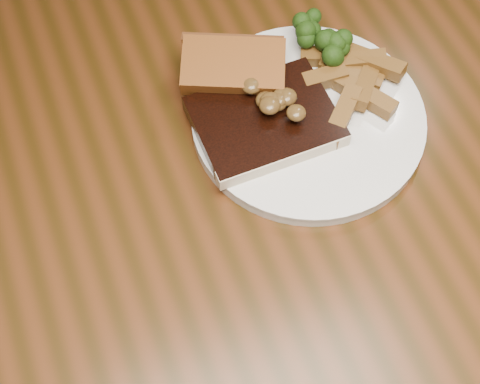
% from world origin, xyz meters
% --- Properties ---
extents(ground, '(4.50, 4.50, 0.00)m').
position_xyz_m(ground, '(0.00, 0.00, 0.00)').
color(ground, '#35200C').
rests_on(ground, ground).
extents(dining_table, '(1.60, 0.90, 0.75)m').
position_xyz_m(dining_table, '(0.00, 0.00, 0.66)').
color(dining_table, '#44210D').
rests_on(dining_table, ground).
extents(plate, '(0.29, 0.29, 0.01)m').
position_xyz_m(plate, '(0.09, 0.07, 0.76)').
color(plate, silver).
rests_on(plate, dining_table).
extents(steak, '(0.15, 0.12, 0.02)m').
position_xyz_m(steak, '(0.04, 0.07, 0.77)').
color(steak, black).
rests_on(steak, plate).
extents(steak_bone, '(0.15, 0.02, 0.02)m').
position_xyz_m(steak_bone, '(0.04, 0.02, 0.77)').
color(steak_bone, beige).
rests_on(steak_bone, plate).
extents(mushroom_pile, '(0.06, 0.06, 0.03)m').
position_xyz_m(mushroom_pile, '(0.05, 0.08, 0.80)').
color(mushroom_pile, '#523C1A').
rests_on(mushroom_pile, steak).
extents(garlic_bread, '(0.13, 0.10, 0.02)m').
position_xyz_m(garlic_bread, '(0.03, 0.14, 0.77)').
color(garlic_bread, brown).
rests_on(garlic_bread, plate).
extents(potato_wedges, '(0.10, 0.10, 0.02)m').
position_xyz_m(potato_wedges, '(0.15, 0.08, 0.77)').
color(potato_wedges, brown).
rests_on(potato_wedges, plate).
extents(broccoli_cluster, '(0.07, 0.07, 0.04)m').
position_xyz_m(broccoli_cluster, '(0.15, 0.13, 0.78)').
color(broccoli_cluster, '#1B3A0D').
rests_on(broccoli_cluster, plate).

